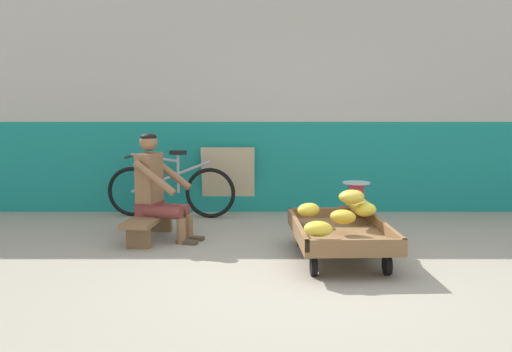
{
  "coord_description": "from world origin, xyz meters",
  "views": [
    {
      "loc": [
        -0.5,
        -4.6,
        1.47
      ],
      "look_at": [
        -0.52,
        0.99,
        0.75
      ],
      "focal_mm": 40.63,
      "sensor_mm": 36.0,
      "label": 1
    }
  ],
  "objects_px": {
    "low_bench": "(152,221)",
    "vendor_seated": "(159,187)",
    "weighing_scale": "(358,195)",
    "banana_cart": "(342,234)",
    "plastic_crate": "(357,222)",
    "bicycle_near_left": "(172,190)",
    "sign_board": "(230,180)"
  },
  "relations": [
    {
      "from": "bicycle_near_left",
      "to": "plastic_crate",
      "type": "bearing_deg",
      "value": -24.68
    },
    {
      "from": "plastic_crate",
      "to": "banana_cart",
      "type": "bearing_deg",
      "value": -107.65
    },
    {
      "from": "bicycle_near_left",
      "to": "weighing_scale",
      "type": "bearing_deg",
      "value": -24.7
    },
    {
      "from": "low_bench",
      "to": "vendor_seated",
      "type": "xyz_separation_m",
      "value": [
        0.08,
        -0.02,
        0.37
      ]
    },
    {
      "from": "low_bench",
      "to": "vendor_seated",
      "type": "distance_m",
      "value": 0.38
    },
    {
      "from": "plastic_crate",
      "to": "bicycle_near_left",
      "type": "relative_size",
      "value": 0.22
    },
    {
      "from": "vendor_seated",
      "to": "bicycle_near_left",
      "type": "height_order",
      "value": "vendor_seated"
    },
    {
      "from": "banana_cart",
      "to": "weighing_scale",
      "type": "xyz_separation_m",
      "value": [
        0.32,
        1.0,
        0.21
      ]
    },
    {
      "from": "weighing_scale",
      "to": "bicycle_near_left",
      "type": "xyz_separation_m",
      "value": [
        -2.19,
        1.01,
        -0.1
      ]
    },
    {
      "from": "low_bench",
      "to": "bicycle_near_left",
      "type": "relative_size",
      "value": 0.68
    },
    {
      "from": "plastic_crate",
      "to": "weighing_scale",
      "type": "relative_size",
      "value": 1.2
    },
    {
      "from": "sign_board",
      "to": "low_bench",
      "type": "bearing_deg",
      "value": -116.86
    },
    {
      "from": "vendor_seated",
      "to": "plastic_crate",
      "type": "bearing_deg",
      "value": 5.91
    },
    {
      "from": "banana_cart",
      "to": "low_bench",
      "type": "distance_m",
      "value": 2.08
    },
    {
      "from": "plastic_crate",
      "to": "weighing_scale",
      "type": "distance_m",
      "value": 0.3
    },
    {
      "from": "plastic_crate",
      "to": "weighing_scale",
      "type": "bearing_deg",
      "value": -90.0
    },
    {
      "from": "vendor_seated",
      "to": "bicycle_near_left",
      "type": "xyz_separation_m",
      "value": [
        -0.04,
        1.23,
        -0.21
      ]
    },
    {
      "from": "low_bench",
      "to": "weighing_scale",
      "type": "bearing_deg",
      "value": 5.04
    },
    {
      "from": "low_bench",
      "to": "plastic_crate",
      "type": "xyz_separation_m",
      "value": [
        2.23,
        0.2,
        -0.05
      ]
    },
    {
      "from": "banana_cart",
      "to": "low_bench",
      "type": "relative_size",
      "value": 1.3
    },
    {
      "from": "banana_cart",
      "to": "sign_board",
      "type": "height_order",
      "value": "sign_board"
    },
    {
      "from": "banana_cart",
      "to": "plastic_crate",
      "type": "relative_size",
      "value": 4.09
    },
    {
      "from": "vendor_seated",
      "to": "bicycle_near_left",
      "type": "relative_size",
      "value": 0.69
    },
    {
      "from": "weighing_scale",
      "to": "banana_cart",
      "type": "bearing_deg",
      "value": -107.67
    },
    {
      "from": "vendor_seated",
      "to": "sign_board",
      "type": "xyz_separation_m",
      "value": [
        0.68,
        1.53,
        -0.13
      ]
    },
    {
      "from": "low_bench",
      "to": "bicycle_near_left",
      "type": "distance_m",
      "value": 1.22
    },
    {
      "from": "low_bench",
      "to": "plastic_crate",
      "type": "height_order",
      "value": "plastic_crate"
    },
    {
      "from": "banana_cart",
      "to": "sign_board",
      "type": "bearing_deg",
      "value": 116.52
    },
    {
      "from": "low_bench",
      "to": "vendor_seated",
      "type": "relative_size",
      "value": 0.99
    },
    {
      "from": "low_bench",
      "to": "vendor_seated",
      "type": "bearing_deg",
      "value": -16.31
    },
    {
      "from": "low_bench",
      "to": "weighing_scale",
      "type": "xyz_separation_m",
      "value": [
        2.23,
        0.2,
        0.25
      ]
    },
    {
      "from": "plastic_crate",
      "to": "low_bench",
      "type": "bearing_deg",
      "value": -174.93
    }
  ]
}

